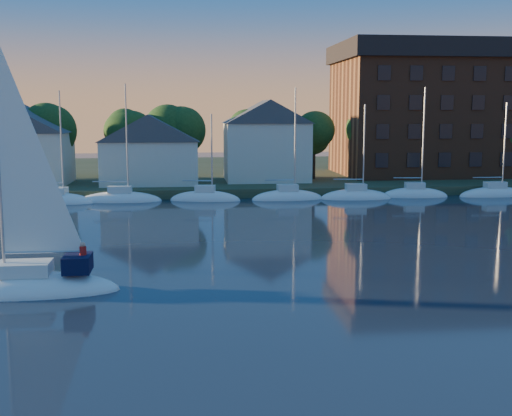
{
  "coord_description": "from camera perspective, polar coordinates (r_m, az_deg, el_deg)",
  "views": [
    {
      "loc": [
        -1.95,
        -19.22,
        9.42
      ],
      "look_at": [
        2.63,
        22.0,
        3.16
      ],
      "focal_mm": 45.0,
      "sensor_mm": 36.0,
      "label": 1
    }
  ],
  "objects": [
    {
      "name": "ground",
      "position": [
        21.49,
        -0.52,
        -17.42
      ],
      "size": [
        260.0,
        260.0,
        0.0
      ],
      "primitive_type": "plane",
      "color": "black",
      "rests_on": "ground"
    },
    {
      "name": "shoreline_land",
      "position": [
        94.71,
        -5.13,
        2.84
      ],
      "size": [
        160.0,
        50.0,
        2.0
      ],
      "primitive_type": "cube",
      "color": "#343D23",
      "rests_on": "ground"
    },
    {
      "name": "wooden_dock",
      "position": [
        71.86,
        -4.73,
        1.02
      ],
      "size": [
        120.0,
        3.0,
        1.0
      ],
      "primitive_type": "cube",
      "color": "brown",
      "rests_on": "ground"
    },
    {
      "name": "clubhouse_west",
      "position": [
        79.85,
        -20.98,
        5.51
      ],
      "size": [
        13.65,
        9.45,
        9.64
      ],
      "color": "white",
      "rests_on": "shoreline_land"
    },
    {
      "name": "clubhouse_centre",
      "position": [
        76.45,
        -9.41,
        5.25
      ],
      "size": [
        11.55,
        8.4,
        8.08
      ],
      "color": "white",
      "rests_on": "shoreline_land"
    },
    {
      "name": "clubhouse_east",
      "position": [
        78.92,
        0.91,
        6.1
      ],
      "size": [
        10.5,
        8.4,
        9.8
      ],
      "color": "white",
      "rests_on": "shoreline_land"
    },
    {
      "name": "condo_block",
      "position": [
        91.52,
        16.98,
        8.45
      ],
      "size": [
        31.0,
        17.0,
        17.4
      ],
      "color": "brown",
      "rests_on": "shoreline_land"
    },
    {
      "name": "tree_line",
      "position": [
        82.34,
        -3.61,
        7.0
      ],
      "size": [
        93.4,
        5.4,
        8.9
      ],
      "color": "#372719",
      "rests_on": "shoreline_land"
    },
    {
      "name": "moored_fleet",
      "position": [
        68.88,
        -4.66,
        0.78
      ],
      "size": [
        87.5,
        2.4,
        12.05
      ],
      "color": "white",
      "rests_on": "ground"
    },
    {
      "name": "hero_sailboat",
      "position": [
        35.85,
        -19.63,
        -6.14
      ],
      "size": [
        9.82,
        3.26,
        15.09
      ],
      "rotation": [
        0.0,
        0.0,
        3.15
      ],
      "color": "white",
      "rests_on": "ground"
    }
  ]
}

